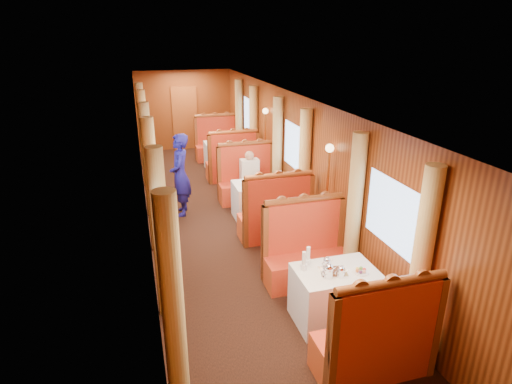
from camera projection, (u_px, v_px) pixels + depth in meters
name	position (u px, v px, depth m)	size (l,w,h in m)	color
floor	(224.00, 221.00, 8.72)	(3.00, 12.00, 0.01)	black
ceiling	(221.00, 97.00, 7.83)	(3.00, 12.00, 0.01)	silver
wall_far	(185.00, 110.00, 13.67)	(3.00, 2.50, 0.01)	brown
wall_left	(143.00, 169.00, 7.89)	(12.00, 2.50, 0.01)	brown
wall_right	(295.00, 157.00, 8.66)	(12.00, 2.50, 0.01)	brown
doorway_far	(185.00, 118.00, 13.73)	(0.80, 0.04, 2.00)	brown
table_near	(335.00, 295.00, 5.63)	(1.05, 0.72, 0.75)	white
banquette_near_fwd	(375.00, 343.00, 4.70)	(1.30, 0.55, 1.34)	#B31413
banquette_near_aft	(306.00, 256.00, 6.52)	(1.30, 0.55, 1.34)	#B31413
table_mid	(260.00, 200.00, 8.78)	(1.05, 0.72, 0.75)	white
banquette_mid_fwd	(275.00, 218.00, 7.85)	(1.30, 0.55, 1.34)	#B31413
banquette_mid_aft	(247.00, 182.00, 9.67)	(1.30, 0.55, 1.34)	#B31413
table_far	(224.00, 156.00, 11.92)	(1.05, 0.72, 0.75)	white
banquette_far_fwd	(233.00, 164.00, 11.00)	(1.30, 0.55, 1.34)	#B31413
banquette_far_aft	(217.00, 145.00, 12.82)	(1.30, 0.55, 1.34)	#B31413
tea_tray	(333.00, 272.00, 5.46)	(0.34, 0.26, 0.01)	silver
teapot_left	(329.00, 273.00, 5.31)	(0.18, 0.14, 0.15)	silver
teapot_right	(341.00, 273.00, 5.33)	(0.15, 0.11, 0.12)	silver
teapot_back	(327.00, 264.00, 5.52)	(0.16, 0.12, 0.13)	silver
fruit_plate	(361.00, 271.00, 5.45)	(0.20, 0.20, 0.05)	white
cup_inboard	(304.00, 263.00, 5.47)	(0.08, 0.08, 0.26)	white
cup_outboard	(308.00, 258.00, 5.59)	(0.08, 0.08, 0.26)	white
rose_vase_mid	(259.00, 175.00, 8.57)	(0.06, 0.06, 0.36)	silver
rose_vase_far	(224.00, 136.00, 11.73)	(0.06, 0.06, 0.36)	silver
window_left_near	(154.00, 244.00, 4.68)	(1.20, 0.90, 0.01)	#87ADDD
curtain_left_near_a	(173.00, 305.00, 4.10)	(0.22, 0.22, 2.35)	#D5BA6D
curtain_left_near_b	(161.00, 235.00, 5.50)	(0.22, 0.22, 2.35)	#D5BA6D
window_right_near	(393.00, 214.00, 5.44)	(1.20, 0.90, 0.01)	#87ADDD
curtain_right_near_a	(421.00, 265.00, 4.81)	(0.22, 0.22, 2.35)	#D5BA6D
curtain_right_near_b	(354.00, 212.00, 6.21)	(0.22, 0.22, 2.35)	#D5BA6D
window_left_mid	(143.00, 158.00, 7.82)	(1.20, 0.90, 0.01)	#87ADDD
curtain_left_mid_a	(152.00, 186.00, 7.25)	(0.22, 0.22, 2.35)	#D5BA6D
curtain_left_mid_b	(148.00, 161.00, 8.65)	(0.22, 0.22, 2.35)	#D5BA6D
window_right_mid	(295.00, 147.00, 8.58)	(1.20, 0.90, 0.01)	#87ADDD
curtain_right_mid_a	(304.00, 172.00, 7.95)	(0.22, 0.22, 2.35)	#D5BA6D
curtain_right_mid_b	(277.00, 151.00, 9.36)	(0.22, 0.22, 2.35)	#D5BA6D
window_left_far	(138.00, 122.00, 10.97)	(1.20, 0.90, 0.01)	#87ADDD
curtain_left_far_a	(144.00, 139.00, 10.39)	(0.22, 0.22, 2.35)	#D5BA6D
curtain_left_far_b	(142.00, 126.00, 11.80)	(0.22, 0.22, 2.35)	#D5BA6D
window_right_far	(250.00, 116.00, 11.73)	(1.20, 0.90, 0.01)	#87ADDD
curtain_right_far_a	(254.00, 132.00, 11.10)	(0.22, 0.22, 2.35)	#D5BA6D
curtain_right_far_b	(239.00, 121.00, 12.50)	(0.22, 0.22, 2.35)	#D5BA6D
sconce_left_fore	(154.00, 194.00, 6.29)	(0.14, 0.14, 1.95)	#BF8C3F
sconce_right_fore	(328.00, 177.00, 7.01)	(0.14, 0.14, 1.95)	#BF8C3F
sconce_left_aft	(144.00, 140.00, 9.44)	(0.14, 0.14, 1.95)	#BF8C3F
sconce_right_aft	(265.00, 132.00, 10.16)	(0.14, 0.14, 1.95)	#BF8C3F
steward	(180.00, 175.00, 8.78)	(0.63, 0.41, 1.72)	navy
passenger	(250.00, 172.00, 9.34)	(0.40, 0.44, 0.76)	beige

